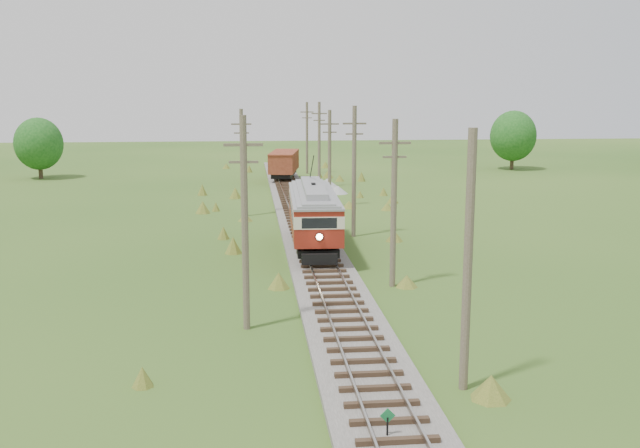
{
  "coord_description": "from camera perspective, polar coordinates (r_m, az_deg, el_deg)",
  "views": [
    {
      "loc": [
        -4.02,
        -17.12,
        9.92
      ],
      "look_at": [
        0.0,
        22.6,
        2.49
      ],
      "focal_mm": 40.0,
      "sensor_mm": 36.0,
      "label": 1
    }
  ],
  "objects": [
    {
      "name": "utility_pole_r_3",
      "position": [
        48.95,
        2.75,
        4.32
      ],
      "size": [
        1.6,
        0.3,
        9.0
      ],
      "color": "brown",
      "rests_on": "ground"
    },
    {
      "name": "tree_mid_a",
      "position": [
        88.63,
        -21.59,
        5.99
      ],
      "size": [
        5.46,
        5.46,
        7.03
      ],
      "color": "#38281C",
      "rests_on": "ground"
    },
    {
      "name": "utility_pole_r_6",
      "position": [
        87.59,
        -1.05,
        6.97
      ],
      "size": [
        1.6,
        0.3,
        8.7
      ],
      "color": "brown",
      "rests_on": "ground"
    },
    {
      "name": "utility_pole_r_1",
      "position": [
        23.89,
        11.75,
        -3.05
      ],
      "size": [
        0.3,
        0.3,
        8.8
      ],
      "color": "brown",
      "rests_on": "ground"
    },
    {
      "name": "utility_pole_r_5",
      "position": [
        74.68,
        -0.06,
        6.43
      ],
      "size": [
        1.6,
        0.3,
        8.9
      ],
      "color": "brown",
      "rests_on": "ground"
    },
    {
      "name": "gondola",
      "position": [
        80.36,
        -2.89,
        4.91
      ],
      "size": [
        3.96,
        8.65,
        2.77
      ],
      "rotation": [
        0.0,
        0.0,
        -0.16
      ],
      "color": "black",
      "rests_on": "ground"
    },
    {
      "name": "streetcar",
      "position": [
        44.61,
        -0.53,
        1.08
      ],
      "size": [
        3.26,
        12.21,
        5.54
      ],
      "rotation": [
        0.0,
        0.0,
        -0.04
      ],
      "color": "black",
      "rests_on": "ground"
    },
    {
      "name": "utility_pole_l_a",
      "position": [
        29.6,
        -6.03,
        0.18
      ],
      "size": [
        1.6,
        0.3,
        9.0
      ],
      "color": "brown",
      "rests_on": "ground"
    },
    {
      "name": "tree_mid_b",
      "position": [
        95.56,
        15.2,
        6.82
      ],
      "size": [
        5.88,
        5.88,
        7.57
      ],
      "color": "#38281C",
      "rests_on": "ground"
    },
    {
      "name": "railbed_main",
      "position": [
        52.19,
        -1.26,
        -0.21
      ],
      "size": [
        3.6,
        96.0,
        0.57
      ],
      "color": "#605B54",
      "rests_on": "ground"
    },
    {
      "name": "utility_pole_l_b",
      "position": [
        57.39,
        -6.26,
        4.98
      ],
      "size": [
        1.6,
        0.3,
        8.6
      ],
      "color": "brown",
      "rests_on": "ground"
    },
    {
      "name": "switch_marker",
      "position": [
        21.16,
        5.42,
        -15.55
      ],
      "size": [
        0.45,
        0.06,
        1.08
      ],
      "color": "black",
      "rests_on": "ground"
    },
    {
      "name": "gravel_pile",
      "position": [
        71.31,
        0.71,
        3.06
      ],
      "size": [
        3.76,
        3.98,
        1.37
      ],
      "color": "gray",
      "rests_on": "ground"
    },
    {
      "name": "utility_pole_r_2",
      "position": [
        36.29,
        5.93,
        1.77
      ],
      "size": [
        1.6,
        0.3,
        8.6
      ],
      "color": "brown",
      "rests_on": "ground"
    },
    {
      "name": "utility_pole_r_4",
      "position": [
        61.78,
        0.77,
        5.34
      ],
      "size": [
        1.6,
        0.3,
        8.4
      ],
      "color": "brown",
      "rests_on": "ground"
    }
  ]
}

